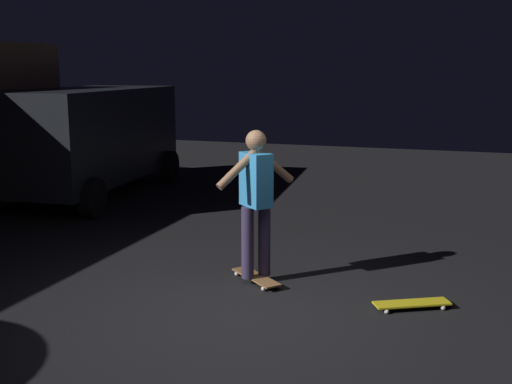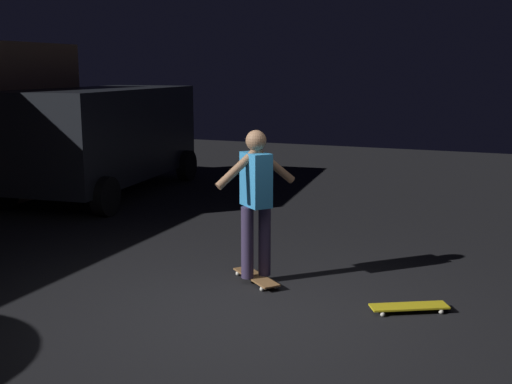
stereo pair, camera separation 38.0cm
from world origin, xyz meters
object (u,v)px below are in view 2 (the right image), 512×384
(skateboard_ridden, at_px, (256,277))
(skater, at_px, (256,193))
(parked_van, at_px, (104,134))
(skateboard_spare, at_px, (409,307))

(skateboard_ridden, relative_size, skater, 0.43)
(parked_van, bearing_deg, skateboard_spare, -121.99)
(skateboard_ridden, bearing_deg, skateboard_spare, -98.56)
(parked_van, bearing_deg, skater, -128.73)
(skateboard_ridden, height_order, skateboard_spare, same)
(skateboard_ridden, bearing_deg, skater, 0.00)
(skateboard_ridden, distance_m, skater, 0.98)
(skateboard_ridden, distance_m, skateboard_spare, 1.78)
(skater, bearing_deg, skateboard_spare, -98.56)
(parked_van, height_order, skateboard_spare, parked_van)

